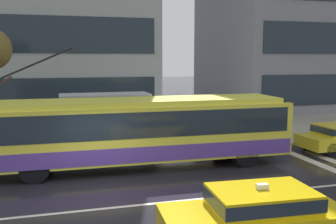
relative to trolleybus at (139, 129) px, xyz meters
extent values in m
plane|color=#23212A|center=(-1.78, -2.90, -1.51)|extent=(160.00, 160.00, 0.00)
cube|color=gray|center=(-1.78, 6.60, -1.44)|extent=(80.00, 10.00, 0.14)
cube|color=beige|center=(7.18, -1.65, -1.51)|extent=(0.44, 4.40, 0.01)
cube|color=silver|center=(-1.78, -4.10, -1.51)|extent=(72.00, 0.14, 0.01)
cube|color=yellow|center=(-0.02, 0.00, -0.04)|extent=(12.22, 2.63, 2.11)
cube|color=yellow|center=(-0.02, 0.00, 1.11)|extent=(11.48, 2.37, 0.20)
cube|color=#1E2833|center=(-0.02, 0.00, 0.38)|extent=(11.73, 2.65, 0.97)
cube|color=#5C3FA3|center=(-0.02, 0.00, -0.72)|extent=(12.10, 2.66, 0.59)
cube|color=#1E2833|center=(6.03, -0.05, 0.38)|extent=(0.14, 2.23, 1.06)
cube|color=black|center=(5.88, -0.05, 0.91)|extent=(0.18, 1.92, 0.28)
cylinder|color=black|center=(-4.73, 0.39, 2.21)|extent=(4.57, 0.10, 2.04)
cylinder|color=black|center=(-4.73, -0.31, 2.21)|extent=(4.57, 0.10, 2.04)
cylinder|color=black|center=(4.14, 1.08, -0.99)|extent=(1.04, 0.31, 1.04)
cylinder|color=black|center=(4.12, -1.15, -0.99)|extent=(1.04, 0.31, 1.04)
cylinder|color=black|center=(-3.91, 1.15, -0.99)|extent=(1.04, 0.31, 1.04)
cylinder|color=black|center=(-3.93, -1.08, -0.99)|extent=(1.04, 0.31, 1.04)
cylinder|color=black|center=(8.43, 0.89, -1.20)|extent=(0.63, 0.23, 0.62)
cylinder|color=black|center=(8.49, -0.71, -1.20)|extent=(0.63, 0.23, 0.62)
cube|color=yellow|center=(1.33, -7.07, -1.01)|extent=(4.48, 2.03, 0.55)
cube|color=yellow|center=(1.51, -7.08, -0.49)|extent=(2.45, 1.68, 0.48)
cube|color=#1E2833|center=(1.51, -7.08, -0.47)|extent=(2.50, 1.70, 0.31)
cube|color=silver|center=(1.51, -7.08, -0.18)|extent=(0.29, 0.17, 0.12)
cylinder|color=black|center=(-0.07, -6.19, -1.20)|extent=(0.63, 0.23, 0.62)
cylinder|color=black|center=(2.82, -6.34, -1.20)|extent=(0.63, 0.23, 0.62)
cylinder|color=gray|center=(1.06, 3.06, -0.16)|extent=(0.08, 0.08, 2.42)
cylinder|color=gray|center=(-2.90, 3.06, -0.16)|extent=(0.08, 0.08, 2.42)
cylinder|color=gray|center=(1.06, 4.43, -0.16)|extent=(0.08, 0.08, 2.42)
cylinder|color=gray|center=(-2.90, 4.43, -0.16)|extent=(0.08, 0.08, 2.42)
cube|color=#99ADB2|center=(-0.92, 4.43, -0.11)|extent=(3.76, 0.04, 1.94)
cube|color=#B2B2B7|center=(-0.92, 3.75, 1.09)|extent=(4.25, 1.67, 0.08)
cube|color=brown|center=(-0.92, 4.09, -0.92)|extent=(2.77, 0.36, 0.08)
cylinder|color=brown|center=(5.00, 3.27, -0.94)|extent=(0.14, 0.14, 0.86)
cylinder|color=brown|center=(4.84, 3.30, -0.94)|extent=(0.14, 0.14, 0.86)
cylinder|color=navy|center=(4.92, 3.29, -0.21)|extent=(0.42, 0.42, 0.61)
sphere|color=tan|center=(4.92, 3.29, 0.21)|extent=(0.21, 0.21, 0.21)
cone|color=red|center=(4.80, 3.31, 0.49)|extent=(1.23, 1.23, 0.27)
cylinder|color=#333333|center=(4.80, 3.31, -0.02)|extent=(0.02, 0.02, 0.76)
cylinder|color=brown|center=(-3.64, 2.93, -0.97)|extent=(0.14, 0.14, 0.81)
cylinder|color=brown|center=(-3.48, 2.97, -0.97)|extent=(0.14, 0.14, 0.81)
cylinder|color=maroon|center=(-3.56, 2.95, -0.26)|extent=(0.43, 0.43, 0.62)
sphere|color=tan|center=(-3.56, 2.95, 0.16)|extent=(0.21, 0.21, 0.21)
cone|color=#25152B|center=(-3.68, 2.92, 0.44)|extent=(1.31, 1.31, 0.28)
cylinder|color=#333333|center=(-3.68, 2.92, -0.08)|extent=(0.02, 0.02, 0.76)
cylinder|color=#4A563C|center=(-4.25, 3.78, -0.93)|extent=(0.14, 0.14, 0.89)
cylinder|color=#4A563C|center=(-4.35, 3.65, -0.93)|extent=(0.14, 0.14, 0.89)
cylinder|color=#423C37|center=(-4.30, 3.71, -0.20)|extent=(0.50, 0.50, 0.57)
sphere|color=tan|center=(-4.30, 3.71, 0.21)|extent=(0.24, 0.24, 0.24)
cone|color=red|center=(-4.37, 3.61, 0.51)|extent=(1.24, 1.24, 0.29)
cylinder|color=#333333|center=(-4.37, 3.61, -0.02)|extent=(0.02, 0.02, 0.76)
cylinder|color=brown|center=(-5.45, 3.61, 1.71)|extent=(0.91, 0.25, 0.67)
cube|color=#1E2833|center=(-5.57, 9.67, 0.53)|extent=(17.07, 0.06, 2.23)
cube|color=#1E2833|center=(-5.57, 9.67, 4.24)|extent=(17.07, 0.06, 2.23)
camera|label=1|loc=(-2.97, -14.92, 2.77)|focal=41.52mm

